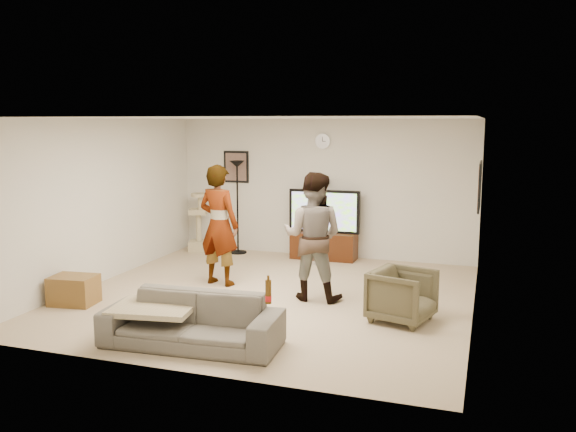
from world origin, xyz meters
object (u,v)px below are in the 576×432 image
(cat_tree, at_px, (199,222))
(sofa, at_px, (192,321))
(armchair, at_px, (402,296))
(side_table, at_px, (74,290))
(person_right, at_px, (313,236))
(beer_bottle, at_px, (268,292))
(floor_lamp, at_px, (238,208))
(tv_stand, at_px, (324,245))
(person_left, at_px, (219,225))
(tv, at_px, (324,211))

(cat_tree, xyz_separation_m, sofa, (2.17, -4.45, -0.28))
(armchair, relative_size, side_table, 1.23)
(person_right, height_order, beer_bottle, person_right)
(cat_tree, bearing_deg, armchair, -34.14)
(sofa, bearing_deg, beer_bottle, -3.75)
(floor_lamp, height_order, person_right, person_right)
(tv_stand, relative_size, person_left, 0.64)
(tv, xyz_separation_m, beer_bottle, (0.64, -4.59, -0.17))
(cat_tree, height_order, side_table, cat_tree)
(floor_lamp, height_order, beer_bottle, floor_lamp)
(floor_lamp, height_order, cat_tree, floor_lamp)
(person_left, xyz_separation_m, side_table, (-1.44, -1.56, -0.72))
(side_table, bearing_deg, tv, 56.14)
(tv, bearing_deg, person_left, -115.94)
(tv_stand, xyz_separation_m, floor_lamp, (-1.66, -0.05, 0.62))
(person_left, relative_size, sofa, 0.93)
(tv, distance_m, person_right, 2.50)
(beer_bottle, bearing_deg, tv_stand, 97.97)
(tv_stand, height_order, tv, tv)
(tv, relative_size, beer_bottle, 5.16)
(tv, distance_m, side_table, 4.53)
(tv, xyz_separation_m, side_table, (-2.50, -3.72, -0.67))
(beer_bottle, bearing_deg, tv, 97.97)
(person_right, relative_size, armchair, 2.47)
(tv_stand, xyz_separation_m, side_table, (-2.50, -3.72, -0.05))
(tv, relative_size, armchair, 1.80)
(person_left, bearing_deg, sofa, 119.13)
(cat_tree, height_order, beer_bottle, cat_tree)
(person_left, relative_size, beer_bottle, 7.30)
(side_table, bearing_deg, armchair, 9.20)
(cat_tree, xyz_separation_m, side_table, (-0.07, -3.58, -0.37))
(tv_stand, height_order, cat_tree, cat_tree)
(tv, bearing_deg, floor_lamp, -178.28)
(tv, relative_size, cat_tree, 1.15)
(floor_lamp, bearing_deg, person_right, -47.97)
(tv, bearing_deg, side_table, -123.86)
(cat_tree, distance_m, sofa, 4.96)
(person_right, distance_m, side_table, 3.33)
(tv, distance_m, floor_lamp, 1.66)
(cat_tree, relative_size, side_table, 1.92)
(tv_stand, xyz_separation_m, sofa, (-0.26, -4.59, 0.04))
(sofa, bearing_deg, side_table, 154.96)
(sofa, bearing_deg, tv_stand, 83.02)
(person_right, relative_size, sofa, 0.91)
(armchair, bearing_deg, cat_tree, 71.36)
(armchair, distance_m, side_table, 4.38)
(floor_lamp, relative_size, sofa, 0.88)
(cat_tree, relative_size, armchair, 1.57)
(floor_lamp, bearing_deg, armchair, -40.48)
(floor_lamp, relative_size, person_right, 0.97)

